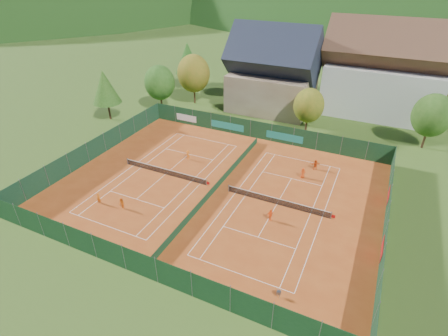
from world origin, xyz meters
TOP-DOWN VIEW (x-y plane):
  - ground at (0.00, 0.00)m, footprint 600.00×600.00m
  - clay_pad at (0.00, 0.00)m, footprint 40.00×32.00m
  - court_markings_left at (-8.00, 0.00)m, footprint 11.03×23.83m
  - court_markings_right at (8.00, 0.00)m, footprint 11.03×23.83m
  - tennis_net_left at (-7.85, 0.00)m, footprint 13.30×0.10m
  - tennis_net_right at (8.15, 0.00)m, footprint 13.30×0.10m
  - court_divider at (0.00, 0.00)m, footprint 0.03×28.80m
  - fence_north at (-0.46, 15.99)m, footprint 40.00×0.10m
  - fence_south at (0.00, -16.00)m, footprint 40.00×0.04m
  - fence_west at (-20.00, 0.00)m, footprint 0.04×32.00m
  - fence_east at (20.00, 0.05)m, footprint 0.09×32.00m
  - chalet at (-3.00, 30.00)m, footprint 16.20×12.00m
  - hotel_block_a at (16.00, 36.00)m, footprint 21.60×11.00m
  - tree_west_front at (-22.00, 20.00)m, footprint 5.72×5.72m
  - tree_west_mid at (-18.00, 26.00)m, footprint 6.44×6.44m
  - tree_west_back at (-24.00, 34.00)m, footprint 5.60×5.60m
  - tree_center at (6.00, 22.00)m, footprint 5.01×5.01m
  - tree_east_front at (24.00, 24.00)m, footprint 5.72×5.72m
  - tree_west_side at (-28.00, 12.00)m, footprint 5.04×5.04m
  - tree_east_back at (26.00, 40.00)m, footprint 7.15×7.15m
  - mountain_backdrop at (28.54, 233.48)m, footprint 820.00×530.00m
  - ball_hopper at (12.29, -12.81)m, footprint 0.34×0.34m
  - loose_ball_0 at (-8.17, -5.78)m, footprint 0.07×0.07m
  - loose_ball_1 at (4.65, -12.20)m, footprint 0.07×0.07m
  - loose_ball_2 at (0.77, 1.58)m, footprint 0.07×0.07m
  - player_left_near at (-11.51, -8.96)m, footprint 0.54×0.36m
  - player_left_mid at (-8.30, -8.66)m, footprint 0.90×0.83m
  - player_left_far at (-7.28, 5.04)m, footprint 1.06×0.80m
  - player_right_near at (8.22, -3.16)m, footprint 0.85×0.94m
  - player_right_far_a at (9.26, 7.26)m, footprint 0.88×0.77m
  - player_right_far_b at (10.30, 10.19)m, footprint 1.46×1.03m

SIDE VIEW (x-z plane):
  - mountain_backdrop at x=28.54m, z-range -160.64..81.36m
  - ground at x=0.00m, z-range -0.02..-0.02m
  - clay_pad at x=0.00m, z-range 0.00..0.01m
  - court_markings_left at x=-8.00m, z-range 0.01..0.01m
  - court_markings_right at x=8.00m, z-range 0.01..0.01m
  - loose_ball_0 at x=-8.17m, z-range 0.00..0.07m
  - loose_ball_1 at x=4.65m, z-range 0.00..0.07m
  - loose_ball_2 at x=0.77m, z-range 0.00..0.07m
  - court_divider at x=0.00m, z-range 0.00..1.00m
  - tennis_net_left at x=-7.85m, z-range 0.00..1.02m
  - tennis_net_right at x=8.15m, z-range 0.00..1.02m
  - ball_hopper at x=12.29m, z-range 0.16..0.96m
  - player_left_far at x=-7.28m, z-range 0.00..1.45m
  - player_left_near at x=-11.51m, z-range 0.00..1.48m
  - player_left_mid at x=-8.30m, z-range 0.00..1.50m
  - player_right_far_a at x=9.26m, z-range 0.00..1.51m
  - player_right_far_b at x=10.30m, z-range 0.00..1.52m
  - player_right_near at x=8.22m, z-range 0.00..1.54m
  - fence_north at x=-0.46m, z-range -0.03..2.97m
  - fence_east at x=20.00m, z-range -0.02..2.98m
  - fence_south at x=0.00m, z-range 0.00..3.00m
  - fence_west at x=-20.00m, z-range 0.00..3.00m
  - tree_center at x=6.00m, z-range 0.92..8.52m
  - tree_west_front at x=-22.00m, z-range 1.05..9.74m
  - tree_east_front at x=24.00m, z-range 1.05..9.74m
  - tree_west_side at x=-28.00m, z-range 1.56..10.56m
  - tree_west_mid at x=-18.00m, z-range 1.18..10.96m
  - chalet at x=-3.00m, z-range -1.38..14.62m
  - tree_west_back at x=-24.00m, z-range 1.74..11.74m
  - tree_east_back at x=26.00m, z-range 1.31..12.18m
  - hotel_block_a at x=16.00m, z-range -1.24..16.01m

